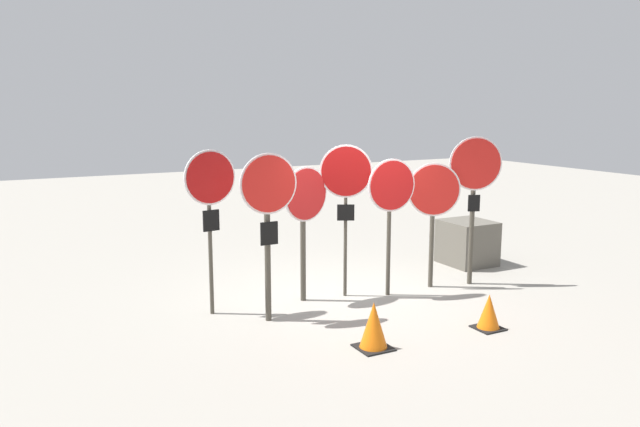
{
  "coord_description": "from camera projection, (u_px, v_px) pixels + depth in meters",
  "views": [
    {
      "loc": [
        -4.84,
        -8.25,
        3.06
      ],
      "look_at": [
        -0.54,
        0.0,
        1.43
      ],
      "focal_mm": 35.0,
      "sensor_mm": 36.0,
      "label": 1
    }
  ],
  "objects": [
    {
      "name": "stop_sign_5",
      "position": [
        434.0,
        200.0,
        10.3
      ],
      "size": [
        0.81,
        0.41,
        2.12
      ],
      "rotation": [
        0.0,
        0.0,
        -0.46
      ],
      "color": "#474238",
      "rests_on": "ground"
    },
    {
      "name": "stop_sign_0",
      "position": [
        210.0,
        193.0,
        8.89
      ],
      "size": [
        0.79,
        0.17,
        2.43
      ],
      "rotation": [
        0.0,
        0.0,
        0.15
      ],
      "color": "#474238",
      "rests_on": "ground"
    },
    {
      "name": "traffic_cone_0",
      "position": [
        374.0,
        326.0,
        7.88
      ],
      "size": [
        0.43,
        0.43,
        0.61
      ],
      "color": "black",
      "rests_on": "ground"
    },
    {
      "name": "traffic_cone_1",
      "position": [
        489.0,
        312.0,
        8.58
      ],
      "size": [
        0.37,
        0.37,
        0.49
      ],
      "color": "black",
      "rests_on": "ground"
    },
    {
      "name": "storage_crate",
      "position": [
        467.0,
        242.0,
        12.06
      ],
      "size": [
        0.86,
        0.94,
        0.85
      ],
      "color": "#605B51",
      "rests_on": "ground"
    },
    {
      "name": "stop_sign_6",
      "position": [
        475.0,
        181.0,
        10.42
      ],
      "size": [
        0.85,
        0.37,
        2.54
      ],
      "rotation": [
        0.0,
        0.0,
        -0.39
      ],
      "color": "#474238",
      "rests_on": "ground"
    },
    {
      "name": "stop_sign_4",
      "position": [
        391.0,
        196.0,
        9.82
      ],
      "size": [
        0.84,
        0.14,
        2.23
      ],
      "rotation": [
        0.0,
        0.0,
        -0.05
      ],
      "color": "#474238",
      "rests_on": "ground"
    },
    {
      "name": "stop_sign_2",
      "position": [
        305.0,
        209.0,
        9.58
      ],
      "size": [
        0.83,
        0.25,
        2.13
      ],
      "rotation": [
        0.0,
        0.0,
        0.26
      ],
      "color": "#474238",
      "rests_on": "ground"
    },
    {
      "name": "stop_sign_1",
      "position": [
        268.0,
        206.0,
        8.63
      ],
      "size": [
        0.85,
        0.14,
        2.41
      ],
      "rotation": [
        0.0,
        0.0,
        0.01
      ],
      "color": "#474238",
      "rests_on": "ground"
    },
    {
      "name": "stop_sign_3",
      "position": [
        346.0,
        183.0,
        9.75
      ],
      "size": [
        0.76,
        0.4,
        2.45
      ],
      "rotation": [
        0.0,
        0.0,
        -0.46
      ],
      "color": "#474238",
      "rests_on": "ground"
    },
    {
      "name": "ground_plane",
      "position": [
        350.0,
        299.0,
        9.94
      ],
      "size": [
        40.0,
        40.0,
        0.0
      ],
      "primitive_type": "plane",
      "color": "gray"
    }
  ]
}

